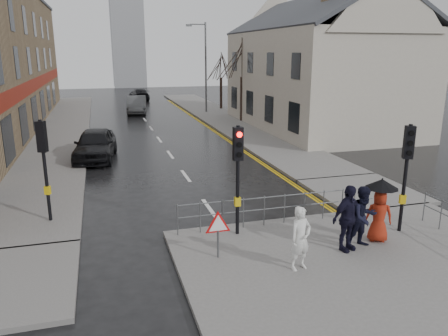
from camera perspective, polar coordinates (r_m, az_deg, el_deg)
ground at (r=13.58m, az=1.18°, el=-9.49°), size 120.00×120.00×0.00m
near_pavement at (r=12.01m, az=20.68°, el=-13.62°), size 10.00×9.00×0.14m
left_pavement at (r=35.36m, az=-20.45°, el=5.02°), size 4.00×44.00×0.14m
right_pavement at (r=38.58m, az=-0.54°, el=6.73°), size 4.00×40.00×0.14m
pavement_bridge_right at (r=18.80m, az=17.67°, el=-2.93°), size 4.00×4.20×0.14m
building_right_cream at (r=33.68m, az=12.07°, el=13.25°), size 9.00×16.40×10.10m
church_tower at (r=74.06m, az=-12.54°, el=17.29°), size 5.00×5.00×18.00m
traffic_signal_near_left at (r=13.00m, az=1.82°, el=0.87°), size 0.28×0.27×3.40m
traffic_signal_near_right at (r=14.33m, az=22.79°, el=1.02°), size 0.34×0.33×3.40m
traffic_signal_far_left at (r=15.25m, az=-22.52°, el=1.85°), size 0.34×0.33×3.40m
guard_railing_front at (r=14.43m, az=7.93°, el=-4.46°), size 7.14×0.04×1.00m
warning_sign at (r=11.90m, az=-0.78°, el=-7.68°), size 0.80×0.07×1.35m
street_lamp at (r=40.93m, az=-2.65°, el=13.71°), size 1.83×0.25×8.00m
tree_near at (r=35.60m, az=2.37°, el=14.21°), size 2.40×2.40×6.58m
tree_far at (r=43.42m, az=-0.40°, el=13.42°), size 2.40×2.40×5.64m
pedestrian_a at (r=11.50m, az=9.95°, el=-9.05°), size 0.70×0.55×1.70m
pedestrian_b at (r=13.15m, az=17.75°, el=-6.13°), size 0.97×0.81×1.82m
pedestrian_with_umbrella at (r=13.64m, az=19.68°, el=-4.75°), size 0.96×0.96×1.92m
pedestrian_d at (r=12.79m, az=15.83°, el=-6.32°), size 1.22×0.79×1.92m
car_parked at (r=24.28m, az=-16.47°, el=2.99°), size 2.57×5.07×1.66m
car_mid at (r=41.97m, az=-11.34°, el=8.11°), size 2.21×4.96×1.58m
car_far at (r=53.35m, az=-11.00°, el=9.41°), size 2.18×4.70×1.33m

